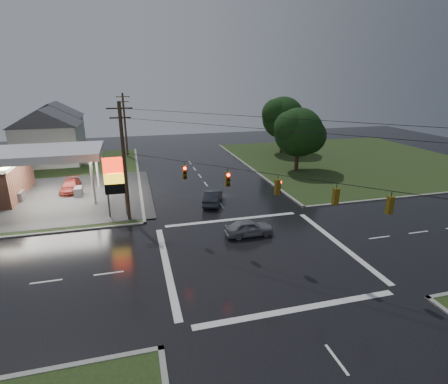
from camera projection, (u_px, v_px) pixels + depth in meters
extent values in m
plane|color=black|center=(258.00, 254.00, 26.96)|extent=(120.00, 120.00, 0.00)
cube|color=#1F2F15|center=(352.00, 160.00, 57.17)|extent=(36.00, 36.00, 0.08)
cube|color=#2D2D2D|center=(31.00, 200.00, 38.53)|extent=(26.00, 18.00, 0.02)
cylinder|color=silver|center=(93.00, 181.00, 36.74)|extent=(0.30, 0.30, 5.00)
cylinder|color=silver|center=(5.00, 173.00, 39.78)|extent=(0.30, 0.30, 5.00)
cylinder|color=silver|center=(97.00, 168.00, 42.24)|extent=(0.30, 0.30, 5.00)
cube|color=silver|center=(43.00, 153.00, 37.41)|extent=(12.00, 8.00, 0.80)
cube|color=white|center=(44.00, 157.00, 37.54)|extent=(11.40, 7.40, 0.04)
cube|color=#59595E|center=(20.00, 196.00, 38.14)|extent=(0.80, 1.60, 1.10)
cube|color=#59595E|center=(79.00, 192.00, 39.61)|extent=(0.80, 1.60, 1.10)
cylinder|color=#59595E|center=(107.00, 188.00, 32.87)|extent=(0.16, 0.16, 6.00)
cylinder|color=#59595E|center=(125.00, 187.00, 33.26)|extent=(0.16, 0.16, 6.00)
cube|color=red|center=(114.00, 165.00, 32.37)|extent=(2.00, 0.35, 1.40)
cube|color=yellow|center=(115.00, 178.00, 32.78)|extent=(2.00, 0.35, 1.00)
cube|color=black|center=(116.00, 189.00, 33.10)|extent=(2.00, 0.35, 1.00)
cylinder|color=#382619|center=(124.00, 164.00, 31.61)|extent=(0.32, 0.32, 11.00)
cube|color=#382619|center=(119.00, 108.00, 30.07)|extent=(2.20, 0.12, 0.12)
cube|color=#382619|center=(120.00, 118.00, 30.32)|extent=(1.80, 0.12, 0.12)
cylinder|color=#382619|center=(125.00, 126.00, 57.82)|extent=(0.32, 0.32, 10.50)
cube|color=#382619|center=(123.00, 97.00, 56.36)|extent=(2.20, 0.12, 0.12)
cube|color=#382619|center=(123.00, 102.00, 56.61)|extent=(1.80, 0.12, 0.12)
cube|color=#59470C|center=(185.00, 172.00, 28.39)|extent=(0.34, 0.34, 1.10)
cylinder|color=#FF0C07|center=(185.00, 168.00, 28.09)|extent=(0.22, 0.08, 0.22)
cube|color=#59470C|center=(228.00, 179.00, 26.48)|extent=(0.34, 0.34, 1.10)
cylinder|color=#FF0C07|center=(228.00, 175.00, 26.17)|extent=(0.22, 0.08, 0.22)
cube|color=#59470C|center=(277.00, 187.00, 24.56)|extent=(0.34, 0.34, 1.10)
cylinder|color=#FF0C07|center=(280.00, 182.00, 24.49)|extent=(0.08, 0.22, 0.22)
cube|color=#59470C|center=(336.00, 197.00, 22.65)|extent=(0.34, 0.34, 1.10)
cylinder|color=#FF0C07|center=(335.00, 190.00, 22.71)|extent=(0.22, 0.08, 0.22)
cube|color=#59470C|center=(390.00, 205.00, 21.12)|extent=(0.34, 0.34, 1.10)
cylinder|color=#FF0C07|center=(389.00, 198.00, 21.18)|extent=(0.22, 0.08, 0.22)
cube|color=silver|center=(49.00, 145.00, 53.87)|extent=(9.00, 8.00, 6.00)
cube|color=gray|center=(88.00, 159.00, 55.99)|extent=(1.60, 4.80, 0.80)
cube|color=silver|center=(57.00, 133.00, 64.63)|extent=(9.00, 8.00, 6.00)
cube|color=gray|center=(89.00, 146.00, 66.75)|extent=(1.60, 4.80, 0.80)
cylinder|color=black|center=(297.00, 154.00, 49.78)|extent=(0.56, 0.56, 5.04)
sphere|color=black|center=(299.00, 132.00, 48.81)|extent=(6.80, 6.80, 6.80)
sphere|color=black|center=(308.00, 136.00, 49.71)|extent=(5.10, 5.10, 5.10)
sphere|color=black|center=(291.00, 128.00, 47.89)|extent=(4.76, 4.76, 4.76)
cylinder|color=black|center=(282.00, 137.00, 61.43)|extent=(0.56, 0.56, 5.60)
sphere|color=black|center=(283.00, 118.00, 60.36)|extent=(7.20, 7.20, 7.20)
sphere|color=black|center=(292.00, 121.00, 61.30)|extent=(5.40, 5.40, 5.40)
sphere|color=black|center=(276.00, 114.00, 59.39)|extent=(5.04, 5.04, 5.04)
imported|color=#22252B|center=(213.00, 197.00, 37.33)|extent=(3.14, 4.84, 1.51)
imported|color=gray|center=(249.00, 228.00, 29.87)|extent=(4.16, 1.69, 1.42)
imported|color=maroon|center=(71.00, 186.00, 41.20)|extent=(2.06, 4.86, 1.40)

